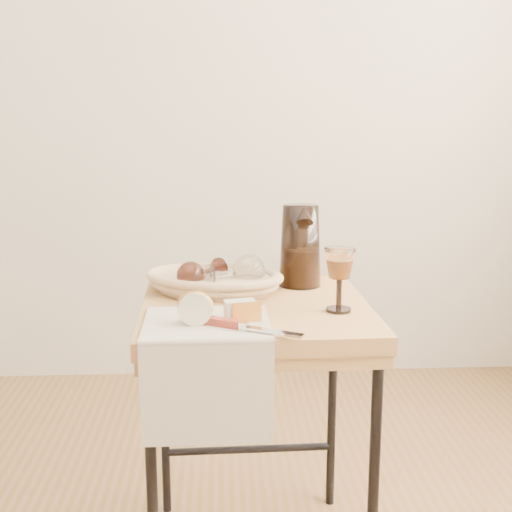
{
  "coord_description": "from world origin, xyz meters",
  "views": [
    {
      "loc": [
        0.42,
        -1.02,
        1.12
      ],
      "look_at": [
        0.5,
        0.5,
        0.8
      ],
      "focal_mm": 47.78,
      "sensor_mm": 36.0,
      "label": 1
    }
  ],
  "objects_px": {
    "goblet_lying_a": "(203,272)",
    "apple_half": "(196,307)",
    "bread_basket": "(214,283)",
    "side_table": "(256,437)",
    "tea_towel": "(207,323)",
    "pitcher": "(300,246)",
    "wine_goblet": "(339,280)",
    "goblet_lying_b": "(232,273)",
    "table_knife": "(248,326)"
  },
  "relations": [
    {
      "from": "tea_towel",
      "to": "table_knife",
      "type": "height_order",
      "value": "table_knife"
    },
    {
      "from": "apple_half",
      "to": "pitcher",
      "type": "bearing_deg",
      "value": 52.75
    },
    {
      "from": "tea_towel",
      "to": "bread_basket",
      "type": "distance_m",
      "value": 0.27
    },
    {
      "from": "table_knife",
      "to": "tea_towel",
      "type": "bearing_deg",
      "value": 173.92
    },
    {
      "from": "pitcher",
      "to": "side_table",
      "type": "bearing_deg",
      "value": -121.1
    },
    {
      "from": "pitcher",
      "to": "wine_goblet",
      "type": "bearing_deg",
      "value": -70.9
    },
    {
      "from": "goblet_lying_b",
      "to": "wine_goblet",
      "type": "relative_size",
      "value": 0.91
    },
    {
      "from": "side_table",
      "to": "bread_basket",
      "type": "distance_m",
      "value": 0.39
    },
    {
      "from": "tea_towel",
      "to": "side_table",
      "type": "bearing_deg",
      "value": 52.8
    },
    {
      "from": "goblet_lying_a",
      "to": "apple_half",
      "type": "distance_m",
      "value": 0.29
    },
    {
      "from": "bread_basket",
      "to": "apple_half",
      "type": "xyz_separation_m",
      "value": [
        -0.04,
        -0.27,
        0.02
      ]
    },
    {
      "from": "goblet_lying_a",
      "to": "wine_goblet",
      "type": "relative_size",
      "value": 0.78
    },
    {
      "from": "pitcher",
      "to": "apple_half",
      "type": "distance_m",
      "value": 0.42
    },
    {
      "from": "goblet_lying_b",
      "to": "table_knife",
      "type": "height_order",
      "value": "goblet_lying_b"
    },
    {
      "from": "side_table",
      "to": "goblet_lying_a",
      "type": "relative_size",
      "value": 5.88
    },
    {
      "from": "bread_basket",
      "to": "goblet_lying_a",
      "type": "xyz_separation_m",
      "value": [
        -0.03,
        0.01,
        0.02
      ]
    },
    {
      "from": "goblet_lying_a",
      "to": "goblet_lying_b",
      "type": "distance_m",
      "value": 0.08
    },
    {
      "from": "table_knife",
      "to": "pitcher",
      "type": "bearing_deg",
      "value": 97.69
    },
    {
      "from": "goblet_lying_a",
      "to": "pitcher",
      "type": "distance_m",
      "value": 0.26
    },
    {
      "from": "wine_goblet",
      "to": "goblet_lying_b",
      "type": "bearing_deg",
      "value": 144.92
    },
    {
      "from": "apple_half",
      "to": "table_knife",
      "type": "height_order",
      "value": "apple_half"
    },
    {
      "from": "tea_towel",
      "to": "pitcher",
      "type": "height_order",
      "value": "pitcher"
    },
    {
      "from": "tea_towel",
      "to": "pitcher",
      "type": "relative_size",
      "value": 1.07
    },
    {
      "from": "goblet_lying_b",
      "to": "pitcher",
      "type": "height_order",
      "value": "pitcher"
    },
    {
      "from": "bread_basket",
      "to": "table_knife",
      "type": "distance_m",
      "value": 0.34
    },
    {
      "from": "goblet_lying_b",
      "to": "wine_goblet",
      "type": "xyz_separation_m",
      "value": [
        0.24,
        -0.17,
        0.02
      ]
    },
    {
      "from": "side_table",
      "to": "tea_towel",
      "type": "xyz_separation_m",
      "value": [
        -0.11,
        -0.15,
        0.34
      ]
    },
    {
      "from": "bread_basket",
      "to": "wine_goblet",
      "type": "height_order",
      "value": "wine_goblet"
    },
    {
      "from": "side_table",
      "to": "tea_towel",
      "type": "relative_size",
      "value": 2.53
    },
    {
      "from": "goblet_lying_a",
      "to": "pitcher",
      "type": "relative_size",
      "value": 0.46
    },
    {
      "from": "tea_towel",
      "to": "apple_half",
      "type": "bearing_deg",
      "value": -166.02
    },
    {
      "from": "bread_basket",
      "to": "side_table",
      "type": "bearing_deg",
      "value": -34.74
    },
    {
      "from": "bread_basket",
      "to": "pitcher",
      "type": "distance_m",
      "value": 0.24
    },
    {
      "from": "apple_half",
      "to": "side_table",
      "type": "bearing_deg",
      "value": 50.44
    },
    {
      "from": "bread_basket",
      "to": "goblet_lying_a",
      "type": "relative_size",
      "value": 2.69
    },
    {
      "from": "side_table",
      "to": "bread_basket",
      "type": "relative_size",
      "value": 2.19
    },
    {
      "from": "bread_basket",
      "to": "wine_goblet",
      "type": "bearing_deg",
      "value": -17.96
    },
    {
      "from": "goblet_lying_a",
      "to": "apple_half",
      "type": "relative_size",
      "value": 1.51
    },
    {
      "from": "pitcher",
      "to": "wine_goblet",
      "type": "relative_size",
      "value": 1.7
    },
    {
      "from": "tea_towel",
      "to": "goblet_lying_b",
      "type": "xyz_separation_m",
      "value": [
        0.06,
        0.25,
        0.05
      ]
    },
    {
      "from": "pitcher",
      "to": "table_knife",
      "type": "bearing_deg",
      "value": -106.57
    },
    {
      "from": "tea_towel",
      "to": "goblet_lying_a",
      "type": "height_order",
      "value": "goblet_lying_a"
    },
    {
      "from": "side_table",
      "to": "apple_half",
      "type": "height_order",
      "value": "apple_half"
    },
    {
      "from": "goblet_lying_b",
      "to": "wine_goblet",
      "type": "distance_m",
      "value": 0.29
    },
    {
      "from": "tea_towel",
      "to": "pitcher",
      "type": "bearing_deg",
      "value": 53.05
    },
    {
      "from": "bread_basket",
      "to": "apple_half",
      "type": "bearing_deg",
      "value": -82.42
    },
    {
      "from": "side_table",
      "to": "table_knife",
      "type": "height_order",
      "value": "table_knife"
    },
    {
      "from": "bread_basket",
      "to": "goblet_lying_b",
      "type": "relative_size",
      "value": 2.29
    },
    {
      "from": "side_table",
      "to": "bread_basket",
      "type": "height_order",
      "value": "bread_basket"
    },
    {
      "from": "bread_basket",
      "to": "apple_half",
      "type": "relative_size",
      "value": 4.06
    }
  ]
}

